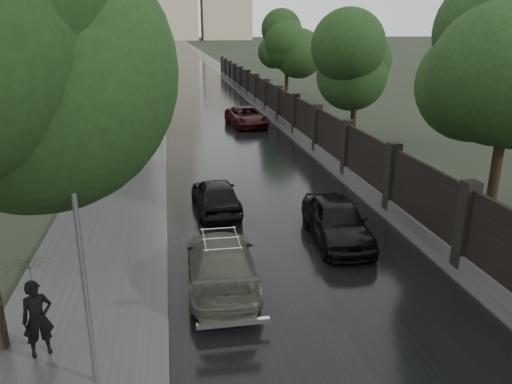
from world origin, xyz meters
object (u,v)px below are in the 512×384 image
at_px(tree_left_far, 103,51).
at_px(car_right_far, 246,117).
at_px(tree_right_c, 287,49).
at_px(car_right_near, 337,221).
at_px(pedestrian_umbrella, 31,279).
at_px(hatchback_left, 216,195).
at_px(tree_right_a, 509,86).
at_px(traffic_light, 159,101).
at_px(volga_sedan, 221,262).
at_px(tree_right_b, 357,61).
at_px(lamp_post, 82,266).

height_order(tree_left_far, car_right_far, tree_left_far).
bearing_deg(tree_right_c, car_right_near, -100.31).
bearing_deg(car_right_far, pedestrian_umbrella, -114.20).
relative_size(hatchback_left, car_right_near, 0.93).
xyz_separation_m(hatchback_left, car_right_far, (3.89, 17.37, 0.02)).
xyz_separation_m(tree_right_a, hatchback_left, (-9.59, 3.01, -4.27)).
height_order(tree_right_c, traffic_light, tree_right_c).
bearing_deg(pedestrian_umbrella, car_right_far, 49.22).
bearing_deg(volga_sedan, tree_right_c, -103.75).
bearing_deg(traffic_light, hatchback_left, -81.01).
bearing_deg(volga_sedan, tree_left_far, -75.16).
bearing_deg(tree_left_far, traffic_light, -53.53).
relative_size(tree_right_b, lamp_post, 1.37).
distance_m(tree_right_a, car_right_near, 7.27).
distance_m(lamp_post, car_right_far, 27.90).
height_order(tree_right_b, car_right_far, tree_right_b).
height_order(tree_right_b, tree_right_c, same).
distance_m(tree_right_b, hatchback_left, 15.19).
distance_m(tree_right_b, car_right_near, 16.16).
distance_m(tree_right_a, pedestrian_umbrella, 15.43).
bearing_deg(hatchback_left, car_right_far, -105.82).
relative_size(tree_right_c, car_right_far, 1.40).
relative_size(traffic_light, hatchback_left, 1.00).
distance_m(tree_left_far, tree_right_a, 26.91).
relative_size(tree_right_a, traffic_light, 1.75).
relative_size(tree_right_a, pedestrian_umbrella, 2.62).
bearing_deg(traffic_light, tree_right_b, -14.24).
relative_size(tree_right_c, traffic_light, 1.75).
bearing_deg(tree_left_far, car_right_far, -9.38).
xyz_separation_m(tree_right_c, lamp_post, (-12.90, -38.50, -2.28)).
relative_size(tree_right_a, tree_right_c, 1.00).
height_order(tree_right_c, pedestrian_umbrella, tree_right_c).
bearing_deg(pedestrian_umbrella, hatchback_left, 38.98).
height_order(tree_right_a, pedestrian_umbrella, tree_right_a).
relative_size(traffic_light, pedestrian_umbrella, 1.50).
bearing_deg(tree_right_a, hatchback_left, 162.55).
distance_m(tree_right_a, tree_right_b, 14.00).
relative_size(tree_right_a, lamp_post, 1.37).
bearing_deg(car_right_far, tree_right_a, -80.46).
bearing_deg(tree_right_b, lamp_post, -122.18).
height_order(tree_left_far, tree_right_c, tree_left_far).
height_order(tree_right_a, hatchback_left, tree_right_a).
relative_size(lamp_post, traffic_light, 1.28).
relative_size(tree_left_far, tree_right_a, 1.05).
bearing_deg(car_right_near, tree_right_b, 70.18).
xyz_separation_m(lamp_post, traffic_light, (1.10, 23.49, -0.27)).
bearing_deg(car_right_near, hatchback_left, 139.29).
xyz_separation_m(tree_right_b, pedestrian_umbrella, (-14.14, -19.41, -3.01)).
height_order(volga_sedan, pedestrian_umbrella, pedestrian_umbrella).
relative_size(tree_left_far, pedestrian_umbrella, 2.76).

